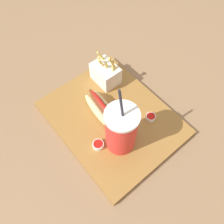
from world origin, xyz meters
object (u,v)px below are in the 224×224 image
(ketchup_cup_2, at_px, (98,145))
(fries_basket, at_px, (106,73))
(soda_cup, at_px, (121,130))
(hot_dog_1, at_px, (101,108))
(ketchup_cup_1, at_px, (151,117))

(ketchup_cup_2, bearing_deg, fries_basket, -43.92)
(soda_cup, height_order, hot_dog_1, soda_cup)
(soda_cup, height_order, ketchup_cup_2, soda_cup)
(fries_basket, relative_size, ketchup_cup_2, 3.89)
(fries_basket, bearing_deg, hot_dog_1, 134.50)
(fries_basket, distance_m, ketchup_cup_1, 0.23)
(hot_dog_1, bearing_deg, soda_cup, 169.51)
(fries_basket, distance_m, ketchup_cup_2, 0.27)
(fries_basket, height_order, hot_dog_1, fries_basket)
(ketchup_cup_1, bearing_deg, fries_basket, 2.88)
(hot_dog_1, bearing_deg, fries_basket, -45.50)
(fries_basket, height_order, ketchup_cup_2, fries_basket)
(soda_cup, height_order, ketchup_cup_1, soda_cup)
(soda_cup, height_order, fries_basket, soda_cup)
(ketchup_cup_1, distance_m, ketchup_cup_2, 0.20)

